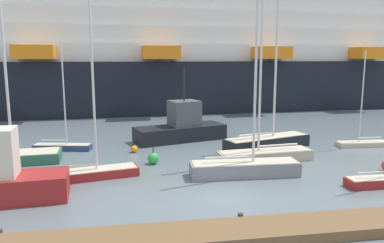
{
  "coord_description": "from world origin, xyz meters",
  "views": [
    {
      "loc": [
        -4.49,
        -18.02,
        7.17
      ],
      "look_at": [
        0.0,
        9.74,
        2.35
      ],
      "focal_mm": 35.14,
      "sensor_mm": 36.0,
      "label": 1
    }
  ],
  "objects_px": {
    "sailboat_3": "(267,141)",
    "sailboat_4": "(89,170)",
    "sailboat_7": "(62,145)",
    "fishing_boat_1": "(181,127)",
    "sailboat_5": "(265,152)",
    "sailboat_6": "(245,166)",
    "sailboat_1": "(3,156)",
    "sailboat_0": "(381,180)",
    "cruise_ship": "(100,54)",
    "channel_buoy_1": "(134,149)",
    "channel_buoy_2": "(153,158)",
    "sailboat_2": "(363,142)"
  },
  "relations": [
    {
      "from": "sailboat_0",
      "to": "cruise_ship",
      "type": "bearing_deg",
      "value": 116.68
    },
    {
      "from": "sailboat_1",
      "to": "channel_buoy_1",
      "type": "xyz_separation_m",
      "value": [
        8.83,
        1.66,
        -0.28
      ]
    },
    {
      "from": "cruise_ship",
      "to": "channel_buoy_1",
      "type": "bearing_deg",
      "value": -83.8
    },
    {
      "from": "sailboat_7",
      "to": "sailboat_5",
      "type": "bearing_deg",
      "value": -9.8
    },
    {
      "from": "channel_buoy_2",
      "to": "sailboat_0",
      "type": "bearing_deg",
      "value": -27.82
    },
    {
      "from": "sailboat_3",
      "to": "sailboat_6",
      "type": "relative_size",
      "value": 1.06
    },
    {
      "from": "sailboat_7",
      "to": "fishing_boat_1",
      "type": "xyz_separation_m",
      "value": [
        9.67,
        2.05,
        0.73
      ]
    },
    {
      "from": "sailboat_0",
      "to": "sailboat_7",
      "type": "bearing_deg",
      "value": 148.86
    },
    {
      "from": "channel_buoy_1",
      "to": "channel_buoy_2",
      "type": "xyz_separation_m",
      "value": [
        1.26,
        -3.36,
        0.11
      ]
    },
    {
      "from": "sailboat_1",
      "to": "sailboat_2",
      "type": "height_order",
      "value": "sailboat_1"
    },
    {
      "from": "sailboat_0",
      "to": "sailboat_5",
      "type": "bearing_deg",
      "value": 127.58
    },
    {
      "from": "sailboat_5",
      "to": "cruise_ship",
      "type": "relative_size",
      "value": 0.11
    },
    {
      "from": "sailboat_2",
      "to": "channel_buoy_2",
      "type": "xyz_separation_m",
      "value": [
        -17.19,
        -2.45,
        0.04
      ]
    },
    {
      "from": "sailboat_3",
      "to": "channel_buoy_1",
      "type": "bearing_deg",
      "value": 159.37
    },
    {
      "from": "sailboat_0",
      "to": "fishing_boat_1",
      "type": "relative_size",
      "value": 0.85
    },
    {
      "from": "channel_buoy_1",
      "to": "cruise_ship",
      "type": "bearing_deg",
      "value": 99.34
    },
    {
      "from": "sailboat_5",
      "to": "cruise_ship",
      "type": "distance_m",
      "value": 33.08
    },
    {
      "from": "sailboat_2",
      "to": "sailboat_6",
      "type": "relative_size",
      "value": 0.7
    },
    {
      "from": "sailboat_1",
      "to": "sailboat_5",
      "type": "distance_m",
      "value": 18.0
    },
    {
      "from": "sailboat_3",
      "to": "channel_buoy_2",
      "type": "distance_m",
      "value": 9.68
    },
    {
      "from": "fishing_boat_1",
      "to": "cruise_ship",
      "type": "distance_m",
      "value": 24.32
    },
    {
      "from": "cruise_ship",
      "to": "sailboat_5",
      "type": "bearing_deg",
      "value": -68.98
    },
    {
      "from": "sailboat_5",
      "to": "fishing_boat_1",
      "type": "distance_m",
      "value": 9.05
    },
    {
      "from": "sailboat_4",
      "to": "channel_buoy_1",
      "type": "xyz_separation_m",
      "value": [
        2.71,
        5.88,
        -0.22
      ]
    },
    {
      "from": "sailboat_3",
      "to": "sailboat_4",
      "type": "relative_size",
      "value": 1.09
    },
    {
      "from": "sailboat_4",
      "to": "channel_buoy_1",
      "type": "distance_m",
      "value": 6.48
    },
    {
      "from": "sailboat_3",
      "to": "channel_buoy_2",
      "type": "xyz_separation_m",
      "value": [
        -9.22,
        -2.94,
        -0.25
      ]
    },
    {
      "from": "sailboat_6",
      "to": "sailboat_7",
      "type": "bearing_deg",
      "value": 146.72
    },
    {
      "from": "sailboat_5",
      "to": "sailboat_6",
      "type": "xyz_separation_m",
      "value": [
        -2.38,
        -2.97,
        -0.03
      ]
    },
    {
      "from": "fishing_boat_1",
      "to": "channel_buoy_2",
      "type": "relative_size",
      "value": 4.89
    },
    {
      "from": "sailboat_1",
      "to": "sailboat_7",
      "type": "xyz_separation_m",
      "value": [
        3.31,
        3.33,
        -0.14
      ]
    },
    {
      "from": "sailboat_7",
      "to": "channel_buoy_2",
      "type": "xyz_separation_m",
      "value": [
        6.78,
        -5.03,
        -0.02
      ]
    },
    {
      "from": "sailboat_3",
      "to": "channel_buoy_2",
      "type": "relative_size",
      "value": 6.88
    },
    {
      "from": "sailboat_3",
      "to": "cruise_ship",
      "type": "relative_size",
      "value": 0.1
    },
    {
      "from": "sailboat_1",
      "to": "cruise_ship",
      "type": "distance_m",
      "value": 28.55
    },
    {
      "from": "sailboat_1",
      "to": "cruise_ship",
      "type": "bearing_deg",
      "value": 76.06
    },
    {
      "from": "sailboat_6",
      "to": "channel_buoy_2",
      "type": "height_order",
      "value": "sailboat_6"
    },
    {
      "from": "fishing_boat_1",
      "to": "channel_buoy_1",
      "type": "height_order",
      "value": "fishing_boat_1"
    },
    {
      "from": "sailboat_1",
      "to": "sailboat_0",
      "type": "bearing_deg",
      "value": -24.47
    },
    {
      "from": "sailboat_4",
      "to": "cruise_ship",
      "type": "distance_m",
      "value": 32.33
    },
    {
      "from": "sailboat_3",
      "to": "sailboat_7",
      "type": "bearing_deg",
      "value": 154.24
    },
    {
      "from": "cruise_ship",
      "to": "sailboat_1",
      "type": "bearing_deg",
      "value": -102.75
    },
    {
      "from": "sailboat_7",
      "to": "channel_buoy_2",
      "type": "relative_size",
      "value": 4.93
    },
    {
      "from": "sailboat_3",
      "to": "sailboat_5",
      "type": "relative_size",
      "value": 0.89
    },
    {
      "from": "sailboat_6",
      "to": "cruise_ship",
      "type": "distance_m",
      "value": 34.96
    },
    {
      "from": "cruise_ship",
      "to": "channel_buoy_2",
      "type": "bearing_deg",
      "value": -82.45
    },
    {
      "from": "sailboat_2",
      "to": "sailboat_7",
      "type": "relative_size",
      "value": 0.92
    },
    {
      "from": "sailboat_4",
      "to": "sailboat_7",
      "type": "xyz_separation_m",
      "value": [
        -2.81,
        7.55,
        -0.09
      ]
    },
    {
      "from": "sailboat_1",
      "to": "channel_buoy_1",
      "type": "bearing_deg",
      "value": 6.32
    },
    {
      "from": "sailboat_1",
      "to": "sailboat_7",
      "type": "distance_m",
      "value": 4.7
    }
  ]
}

